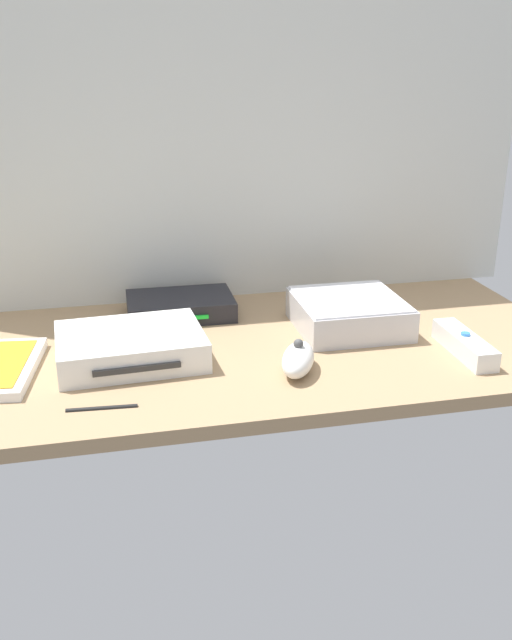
{
  "coord_description": "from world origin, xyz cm",
  "views": [
    {
      "loc": [
        -22.12,
        -98.31,
        42.27
      ],
      "look_at": [
        0.0,
        0.0,
        4.0
      ],
      "focal_mm": 39.34,
      "sensor_mm": 36.0,
      "label": 1
    }
  ],
  "objects_px": {
    "mini_computer": "(349,313)",
    "remote_wand": "(464,344)",
    "remote_nunchuk": "(298,359)",
    "network_router": "(180,306)",
    "game_console": "(130,346)",
    "stylus_pen": "(102,406)"
  },
  "relations": [
    {
      "from": "game_console",
      "to": "remote_wand",
      "type": "height_order",
      "value": "game_console"
    },
    {
      "from": "game_console",
      "to": "network_router",
      "type": "height_order",
      "value": "game_console"
    },
    {
      "from": "game_console",
      "to": "mini_computer",
      "type": "bearing_deg",
      "value": 5.07
    },
    {
      "from": "network_router",
      "to": "stylus_pen",
      "type": "distance_m",
      "value": 0.35
    },
    {
      "from": "network_router",
      "to": "remote_nunchuk",
      "type": "height_order",
      "value": "remote_nunchuk"
    },
    {
      "from": "remote_wand",
      "to": "remote_nunchuk",
      "type": "relative_size",
      "value": 1.36
    },
    {
      "from": "remote_nunchuk",
      "to": "stylus_pen",
      "type": "relative_size",
      "value": 1.21
    },
    {
      "from": "network_router",
      "to": "remote_wand",
      "type": "distance_m",
      "value": 0.47
    },
    {
      "from": "game_console",
      "to": "stylus_pen",
      "type": "bearing_deg",
      "value": -110.54
    },
    {
      "from": "stylus_pen",
      "to": "network_router",
      "type": "bearing_deg",
      "value": 66.4
    },
    {
      "from": "network_router",
      "to": "mini_computer",
      "type": "bearing_deg",
      "value": -24.18
    },
    {
      "from": "network_router",
      "to": "stylus_pen",
      "type": "height_order",
      "value": "network_router"
    },
    {
      "from": "remote_wand",
      "to": "stylus_pen",
      "type": "height_order",
      "value": "remote_wand"
    },
    {
      "from": "remote_nunchuk",
      "to": "mini_computer",
      "type": "bearing_deg",
      "value": 72.7
    },
    {
      "from": "network_router",
      "to": "remote_wand",
      "type": "height_order",
      "value": "same"
    },
    {
      "from": "mini_computer",
      "to": "game_console",
      "type": "bearing_deg",
      "value": -171.68
    },
    {
      "from": "game_console",
      "to": "stylus_pen",
      "type": "xyz_separation_m",
      "value": [
        -0.05,
        -0.15,
        -0.02
      ]
    },
    {
      "from": "mini_computer",
      "to": "remote_wand",
      "type": "bearing_deg",
      "value": -45.83
    },
    {
      "from": "game_console",
      "to": "mini_computer",
      "type": "xyz_separation_m",
      "value": [
        0.36,
        0.05,
        0.0
      ]
    },
    {
      "from": "mini_computer",
      "to": "remote_wand",
      "type": "xyz_separation_m",
      "value": [
        0.13,
        -0.14,
        -0.01
      ]
    },
    {
      "from": "mini_computer",
      "to": "remote_wand",
      "type": "height_order",
      "value": "mini_computer"
    },
    {
      "from": "game_console",
      "to": "remote_wand",
      "type": "bearing_deg",
      "value": -13.17
    }
  ]
}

